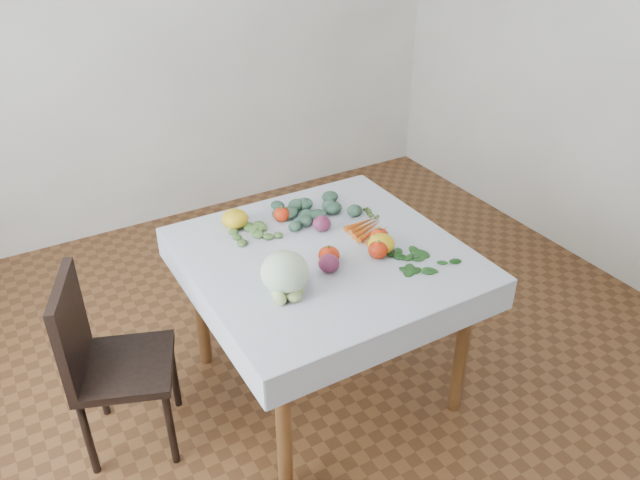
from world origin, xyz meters
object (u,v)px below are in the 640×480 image
object	(u,v)px
chair	(102,355)
carrot_bunch	(369,229)
cabbage	(285,272)
heirloom_back	(235,219)
table	(325,272)

from	to	relation	value
chair	carrot_bunch	xyz separation A→B (m)	(1.21, -0.11, 0.29)
chair	cabbage	world-z (taller)	cabbage
heirloom_back	cabbage	bearing A→B (deg)	-93.08
chair	heirloom_back	world-z (taller)	chair
table	cabbage	xyz separation A→B (m)	(-0.27, -0.16, 0.19)
chair	heirloom_back	distance (m)	0.81
table	chair	world-z (taller)	chair
cabbage	heirloom_back	bearing A→B (deg)	86.92
table	heirloom_back	size ratio (longest dim) A/B	8.26
table	heirloom_back	xyz separation A→B (m)	(-0.24, 0.39, 0.14)
heirloom_back	carrot_bunch	distance (m)	0.61
table	cabbage	bearing A→B (deg)	-149.90
cabbage	carrot_bunch	xyz separation A→B (m)	(0.53, 0.21, -0.07)
carrot_bunch	heirloom_back	bearing A→B (deg)	145.69
cabbage	carrot_bunch	distance (m)	0.58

